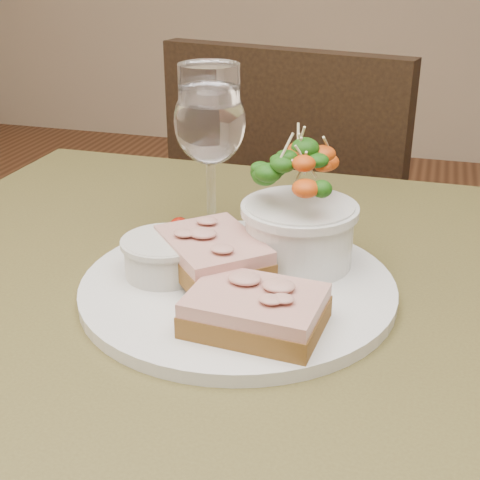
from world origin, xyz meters
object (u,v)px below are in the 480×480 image
(ramekin, at_px, (164,255))
(salad_bowl, at_px, (300,206))
(chair_far, at_px, (310,332))
(dinner_plate, at_px, (238,287))
(sandwich_front, at_px, (256,310))
(sandwich_back, at_px, (213,253))
(wine_glass, at_px, (210,127))
(cafe_table, at_px, (223,396))

(ramekin, distance_m, salad_bowl, 0.14)
(chair_far, relative_size, dinner_plate, 3.06)
(chair_far, relative_size, sandwich_front, 7.85)
(sandwich_front, relative_size, sandwich_back, 0.86)
(wine_glass, bearing_deg, sandwich_front, -61.99)
(salad_bowl, xyz_separation_m, wine_glass, (-0.11, 0.07, 0.05))
(cafe_table, relative_size, sandwich_front, 6.97)
(cafe_table, relative_size, wine_glass, 4.57)
(dinner_plate, height_order, wine_glass, wine_glass)
(cafe_table, relative_size, ramekin, 10.62)
(cafe_table, height_order, ramekin, ramekin)
(sandwich_back, bearing_deg, chair_far, 139.09)
(cafe_table, bearing_deg, sandwich_back, 120.43)
(chair_far, xyz_separation_m, sandwich_back, (0.01, -0.67, 0.49))
(sandwich_back, distance_m, wine_glass, 0.15)
(dinner_plate, height_order, sandwich_back, sandwich_back)
(ramekin, bearing_deg, sandwich_front, -32.31)
(cafe_table, distance_m, salad_bowl, 0.20)
(sandwich_front, xyz_separation_m, salad_bowl, (0.01, 0.13, 0.04))
(cafe_table, bearing_deg, ramekin, 160.60)
(chair_far, height_order, dinner_plate, chair_far)
(dinner_plate, height_order, salad_bowl, salad_bowl)
(sandwich_front, relative_size, salad_bowl, 0.90)
(cafe_table, xyz_separation_m, dinner_plate, (0.01, 0.03, 0.11))
(dinner_plate, relative_size, wine_glass, 1.68)
(wine_glass, bearing_deg, ramekin, -92.18)
(chair_far, distance_m, dinner_plate, 0.82)
(wine_glass, bearing_deg, chair_far, 87.24)
(cafe_table, height_order, wine_glass, wine_glass)
(ramekin, xyz_separation_m, wine_glass, (0.00, 0.13, 0.09))
(dinner_plate, height_order, ramekin, ramekin)
(dinner_plate, distance_m, wine_glass, 0.18)
(sandwich_back, distance_m, salad_bowl, 0.09)
(sandwich_front, height_order, sandwich_back, sandwich_back)
(cafe_table, bearing_deg, chair_far, 92.67)
(chair_far, distance_m, ramekin, 0.83)
(cafe_table, distance_m, ramekin, 0.15)
(sandwich_back, bearing_deg, sandwich_front, -3.08)
(chair_far, bearing_deg, wine_glass, 99.81)
(chair_far, bearing_deg, ramekin, 99.92)
(dinner_plate, relative_size, sandwich_back, 2.20)
(cafe_table, xyz_separation_m, sandwich_front, (0.04, -0.05, 0.13))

